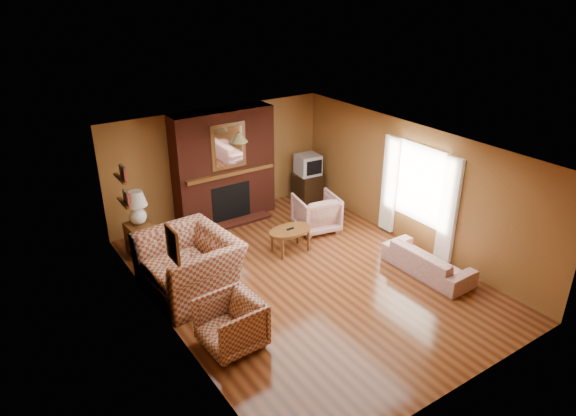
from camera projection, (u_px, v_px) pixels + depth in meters
floor at (306, 278)px, 9.07m from camera, size 6.50×6.50×0.00m
ceiling at (308, 148)px, 8.08m from camera, size 6.50×6.50×0.00m
wall_back at (219, 163)px, 11.03m from camera, size 6.50×0.00×6.50m
wall_front at (466, 314)px, 6.12m from camera, size 6.50×0.00×6.50m
wall_left at (165, 258)px, 7.31m from camera, size 0.00×6.50×6.50m
wall_right at (412, 185)px, 9.84m from camera, size 0.00×6.50×6.50m
fireplace at (224, 167)px, 10.84m from camera, size 2.20×0.82×2.40m
window_right at (418, 193)px, 9.70m from camera, size 0.10×1.85×2.00m
bookshelf at (123, 186)px, 8.58m from camera, size 0.09×0.55×0.71m
botanical_print at (173, 245)px, 6.95m from camera, size 0.05×0.40×0.50m
pendant_light at (239, 137)px, 9.98m from camera, size 0.36×0.36×0.48m
plaid_loveseat at (190, 265)px, 8.48m from camera, size 1.50×1.67×1.01m
plaid_armchair at (231, 324)px, 7.26m from camera, size 0.88×0.86×0.76m
floral_sofa at (428, 261)px, 9.12m from camera, size 0.69×1.68×0.49m
floral_armchair at (316, 213)px, 10.63m from camera, size 0.98×0.99×0.77m
coffee_table at (290, 232)px, 9.78m from camera, size 0.89×0.55×0.49m
side_table at (141, 239)px, 9.73m from camera, size 0.50×0.50×0.63m
table_lamp at (137, 206)px, 9.45m from camera, size 0.40×0.40×0.66m
tv_stand at (307, 187)px, 12.09m from camera, size 0.62×0.57×0.65m
crt_tv at (308, 165)px, 11.86m from camera, size 0.55×0.55×0.47m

